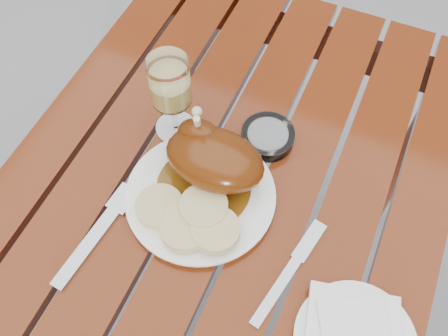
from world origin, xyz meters
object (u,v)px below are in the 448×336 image
(table, at_px, (216,274))
(ashtray, at_px, (268,137))
(wine_glass, at_px, (172,98))
(dinner_plate, at_px, (201,196))

(table, distance_m, ashtray, 0.43)
(table, distance_m, wine_glass, 0.50)
(table, height_order, wine_glass, wine_glass)
(dinner_plate, height_order, wine_glass, wine_glass)
(dinner_plate, xyz_separation_m, ashtray, (0.06, 0.17, 0.00))
(wine_glass, height_order, ashtray, wine_glass)
(dinner_plate, xyz_separation_m, wine_glass, (-0.11, 0.12, 0.08))
(table, bearing_deg, ashtray, 77.12)
(table, relative_size, ashtray, 11.57)
(table, xyz_separation_m, dinner_plate, (-0.03, 0.00, 0.38))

